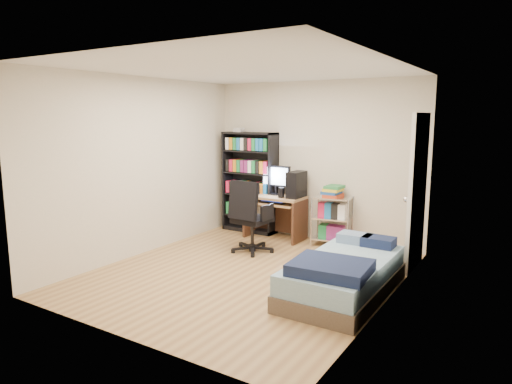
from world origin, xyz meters
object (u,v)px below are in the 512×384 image
Objects in this scene: computer_desk at (282,200)px; office_chair at (250,229)px; media_shelf at (250,181)px; bed at (344,275)px.

office_chair is at bearing -91.03° from computer_desk.
office_chair is (0.68, -1.04, -0.53)m from media_shelf.
computer_desk is 1.10× the size of office_chair.
bed is (2.42, -1.84, -0.64)m from media_shelf.
media_shelf is 1.66× the size of office_chair.
computer_desk is at bearing 91.68° from office_chair.
computer_desk reaches higher than office_chair.
office_chair is at bearing 155.10° from bed.
media_shelf is 0.75m from computer_desk.
media_shelf reaches higher than computer_desk.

